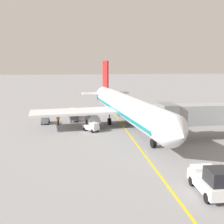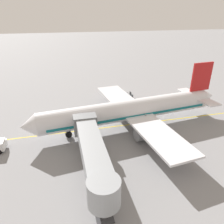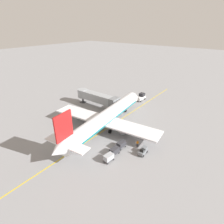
% 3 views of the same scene
% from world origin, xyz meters
% --- Properties ---
extents(ground_plane, '(400.00, 400.00, 0.00)m').
position_xyz_m(ground_plane, '(0.00, 0.00, 0.00)').
color(ground_plane, gray).
extents(gate_lead_in_line, '(0.24, 80.00, 0.01)m').
position_xyz_m(gate_lead_in_line, '(0.00, 0.00, 0.00)').
color(gate_lead_in_line, gold).
rests_on(gate_lead_in_line, ground).
extents(parked_airliner, '(30.40, 37.34, 10.63)m').
position_xyz_m(parked_airliner, '(-0.41, -1.63, 3.19)').
color(parked_airliner, silver).
rests_on(parked_airliner, ground).
extents(jet_bridge, '(16.67, 3.50, 4.98)m').
position_xyz_m(jet_bridge, '(-11.56, 7.15, 3.46)').
color(jet_bridge, '#93999E').
rests_on(jet_bridge, ground).
extents(pushback_tractor, '(2.32, 4.46, 2.40)m').
position_xyz_m(pushback_tractor, '(-2.96, 21.66, 1.10)').
color(pushback_tractor, silver).
rests_on(pushback_tractor, ground).
extents(baggage_tug_lead, '(1.32, 2.52, 1.62)m').
position_xyz_m(baggage_tug_lead, '(12.81, -5.18, 0.71)').
color(baggage_tug_lead, slate).
rests_on(baggage_tug_lead, ground).
extents(baggage_tug_trailing, '(2.52, 2.69, 1.62)m').
position_xyz_m(baggage_tug_trailing, '(5.32, 0.91, 0.71)').
color(baggage_tug_trailing, silver).
rests_on(baggage_tug_trailing, ground).
extents(baggage_cart_front, '(1.53, 2.96, 1.58)m').
position_xyz_m(baggage_cart_front, '(7.87, -6.31, 0.95)').
color(baggage_cart_front, '#4C4C51').
rests_on(baggage_cart_front, ground).
extents(baggage_cart_second_in_train, '(1.53, 2.96, 1.58)m').
position_xyz_m(baggage_cart_second_in_train, '(8.02, -9.07, 0.95)').
color(baggage_cart_second_in_train, '#4C4C51').
rests_on(baggage_cart_second_in_train, ground).
extents(baggage_cart_third_in_train, '(1.53, 2.96, 1.58)m').
position_xyz_m(baggage_cart_third_in_train, '(8.35, -11.52, 0.95)').
color(baggage_cart_third_in_train, '#4C4C51').
rests_on(baggage_cart_third_in_train, ground).
extents(ground_crew_wing_walker, '(0.62, 0.52, 1.69)m').
position_xyz_m(ground_crew_wing_walker, '(10.56, -3.73, 0.95)').
color(ground_crew_wing_walker, '#232328').
rests_on(ground_crew_wing_walker, ground).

